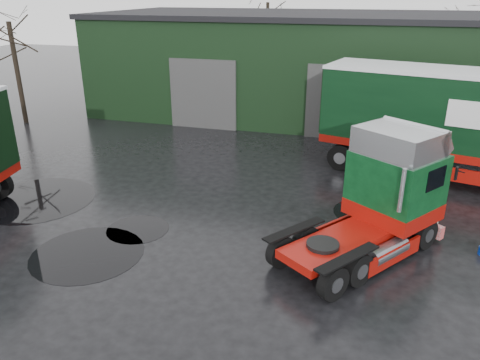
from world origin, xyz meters
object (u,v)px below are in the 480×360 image
object	(u,v)px
tree_left	(14,52)
tree_back_a	(267,26)
hero_tractor	(360,200)
tree_back_b	(466,43)
warehouse	(353,65)

from	to	relation	value
tree_left	tree_back_a	world-z (taller)	tree_back_a
hero_tractor	tree_left	bearing A→B (deg)	-171.08
tree_back_b	tree_back_a	bearing A→B (deg)	180.00
hero_tractor	tree_back_b	distance (m)	29.14
tree_back_a	hero_tractor	bearing A→B (deg)	-71.47
hero_tractor	tree_left	xyz separation A→B (m)	(-20.50, 10.35, 2.33)
tree_back_b	hero_tractor	bearing A→B (deg)	-102.91
tree_left	warehouse	bearing A→B (deg)	22.83
tree_left	tree_back_b	size ratio (longest dim) A/B	1.13
tree_left	tree_back_b	bearing A→B (deg)	33.69
tree_back_b	tree_left	bearing A→B (deg)	-146.31
hero_tractor	tree_back_b	xyz separation A→B (m)	(6.50, 28.35, 1.83)
tree_back_a	tree_back_b	world-z (taller)	tree_back_a
hero_tractor	tree_back_b	size ratio (longest dim) A/B	0.82
warehouse	hero_tractor	xyz separation A→B (m)	(1.50, -18.35, -1.23)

